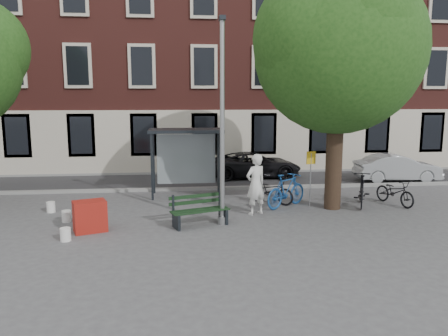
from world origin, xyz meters
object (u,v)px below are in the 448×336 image
Objects in this scene: bike_d at (362,189)px; notice_sign at (311,167)px; car_silver at (397,168)px; bike_c at (395,192)px; bench at (200,212)px; painter at (256,184)px; bike_a at (270,190)px; bike_b at (286,190)px; red_stand at (90,216)px; car_dark at (255,165)px; bus_shelter at (196,147)px; lamppost at (222,133)px.

bike_d is 2.05m from notice_sign.
bike_d is at bearing 144.01° from car_silver.
notice_sign is (-3.12, 0.05, 0.96)m from bike_c.
notice_sign is at bearing 6.63° from bench.
bike_c is at bearing 160.93° from painter.
bike_c is at bearing -58.78° from bike_a.
bike_a is 4.46m from bike_c.
bike_b is at bearing 12.52° from bench.
bike_c is at bearing 155.47° from car_silver.
red_stand is at bearing 35.77° from bike_d.
car_dark is at bearing 52.34° from red_stand.
notice_sign is at bearing -75.34° from bike_a.
bike_a reaches higher than bench.
bike_a is 5.28m from car_dark.
bus_shelter is 3.41m from bike_a.
car_silver is 4.21× the size of red_stand.
lamppost is 3.11× the size of notice_sign.
red_stand is (-12.54, -6.35, -0.17)m from car_silver.
car_dark reaches higher than bike_c.
bus_shelter is 3.71m from painter.
bike_d is at bearing 13.09° from red_stand.
bus_shelter is 1.45× the size of bike_d.
bike_a is at bearing 24.05° from bench.
bike_c is at bearing -9.04° from notice_sign.
lamppost is 7.05m from bike_c.
lamppost is 3.10× the size of bike_d.
car_dark is (2.35, 7.70, -2.17)m from lamppost.
bench is at bearing -162.64° from notice_sign.
notice_sign reaches higher than car_silver.
bike_c is 1.98× the size of red_stand.
car_silver is at bearing 14.14° from bench.
bench is (-0.09, -4.17, -1.50)m from bus_shelter.
car_dark is (0.35, 5.27, 0.13)m from bike_a.
lamppost reaches higher than bus_shelter.
painter is 5.30m from bike_c.
bike_b reaches higher than red_stand.
car_dark is at bearing 35.89° from bike_a.
car_dark is (-0.09, 5.86, 0.01)m from bike_b.
car_silver is at bearing -173.74° from painter.
red_stand is at bearing -12.61° from painter.
notice_sign is (0.94, -5.87, 0.82)m from car_dark.
car_dark is 6.01m from notice_sign.
painter is at bearing 127.37° from car_silver.
bench is 0.94× the size of bike_d.
lamppost is 1.39× the size of car_dark.
bike_d is (5.77, -2.36, -1.33)m from bus_shelter.
lamppost reaches higher than painter.
bike_d is (3.16, -0.68, 0.11)m from bike_a.
lamppost is at bearing 177.75° from bike_c.
car_dark is at bearing 78.52° from car_silver.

